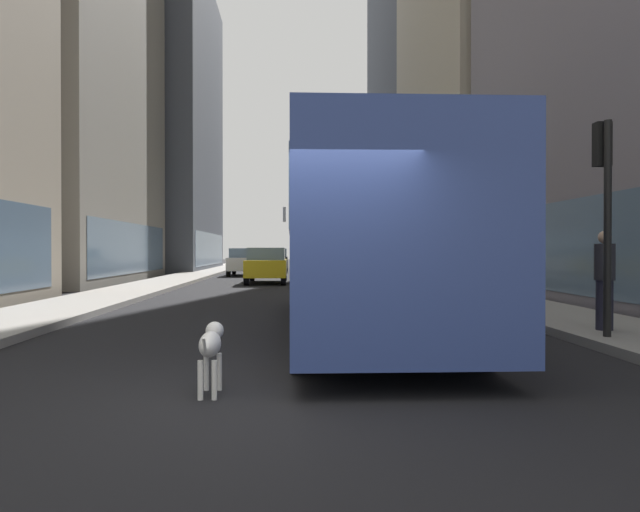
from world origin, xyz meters
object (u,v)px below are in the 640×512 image
Objects in this scene: dalmatian_dog at (211,345)px; pedestrian_in_coat at (605,279)px; car_blue_hatchback at (347,263)px; traffic_light_near at (605,192)px; car_black_suv at (275,260)px; car_yellow_taxi at (267,265)px; car_white_van at (246,262)px; transit_bus at (357,236)px.

pedestrian_in_coat is (6.17, 3.67, 0.50)m from dalmatian_dog.
car_blue_hatchback is 22.09m from traffic_light_near.
car_black_suv is 1.00× the size of car_yellow_taxi.
car_blue_hatchback is at bearing -42.48° from car_white_van.
dalmatian_dog is at bearing -86.39° from car_white_van.
car_yellow_taxi is (0.00, -13.36, 0.00)m from car_black_suv.
dalmatian_dog is at bearing -89.22° from car_yellow_taxi.
traffic_light_near reaches higher than car_blue_hatchback.
car_white_van is 2.52× the size of pedestrian_in_coat.
car_blue_hatchback reaches higher than dalmatian_dog.
car_black_suv is at bearing 90.00° from car_yellow_taxi.
transit_bus is 2.48× the size of car_yellow_taxi.
transit_bus is 3.39× the size of traffic_light_near.
car_white_van is 27.57m from pedestrian_in_coat.
traffic_light_near reaches higher than transit_bus.
pedestrian_in_coat is at bearing -72.98° from car_white_van.
transit_bus is 11.98× the size of dalmatian_dog.
car_black_suv is at bearing 111.70° from car_blue_hatchback.
car_blue_hatchback is at bearing -68.30° from car_black_suv.
car_black_suv is 1.37× the size of traffic_light_near.
car_black_suv is (-2.40, 29.68, -0.95)m from transit_bus.
transit_bus reaches higher than dalmatian_dog.
transit_bus is at bearing 68.23° from dalmatian_dog.
car_black_suv is at bearing 90.48° from dalmatian_dog.
car_black_suv is 31.94m from pedestrian_in_coat.
car_yellow_taxi is at bearing 90.78° from dalmatian_dog.
pedestrian_in_coat reaches higher than car_white_van.
car_yellow_taxi is at bearing -90.00° from car_black_suv.
transit_bus is 2.71× the size of car_white_van.
traffic_light_near reaches higher than car_black_suv.
car_blue_hatchback is 1.29× the size of traffic_light_near.
car_black_suv is at bearing 101.68° from pedestrian_in_coat.
traffic_light_near is at bearing -74.12° from car_white_van.
transit_bus is 2.62× the size of car_blue_hatchback.
car_blue_hatchback is 1.03× the size of car_white_van.
car_black_suv is 34.95m from dalmatian_dog.
car_white_van is 4.42× the size of dalmatian_dog.
transit_bus is 2.47× the size of car_black_suv.
car_yellow_taxi is 21.59m from dalmatian_dog.
pedestrian_in_coat is at bearing 30.70° from dalmatian_dog.
transit_bus is 5.81m from dalmatian_dog.
car_white_van reaches higher than dalmatian_dog.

